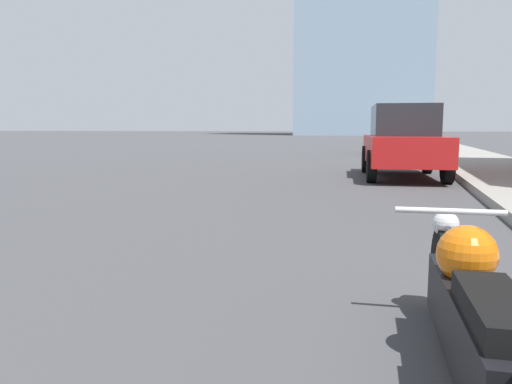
# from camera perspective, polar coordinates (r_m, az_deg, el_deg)

# --- Properties ---
(sidewalk) EXTENTS (2.71, 240.00, 0.15)m
(sidewalk) POSITION_cam_1_polar(r_m,az_deg,el_deg) (37.56, 19.74, 5.19)
(sidewalk) COLOR gray
(sidewalk) RESTS_ON ground_plane
(motorcycle) EXTENTS (0.62, 2.45, 0.71)m
(motorcycle) POSITION_cam_1_polar(r_m,az_deg,el_deg) (2.46, 23.76, -12.97)
(motorcycle) COLOR black
(motorcycle) RESTS_ON ground_plane
(parked_car_red) EXTENTS (2.09, 4.26, 1.72)m
(parked_car_red) POSITION_cam_1_polar(r_m,az_deg,el_deg) (12.45, 16.43, 5.54)
(parked_car_red) COLOR red
(parked_car_red) RESTS_ON ground_plane
(parked_car_black) EXTENTS (1.82, 4.43, 1.54)m
(parked_car_black) POSITION_cam_1_polar(r_m,az_deg,el_deg) (24.12, 15.80, 6.09)
(parked_car_black) COLOR black
(parked_car_black) RESTS_ON ground_plane
(parked_car_yellow) EXTENTS (2.15, 4.19, 1.67)m
(parked_car_yellow) POSITION_cam_1_polar(r_m,az_deg,el_deg) (35.83, 15.86, 6.51)
(parked_car_yellow) COLOR gold
(parked_car_yellow) RESTS_ON ground_plane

